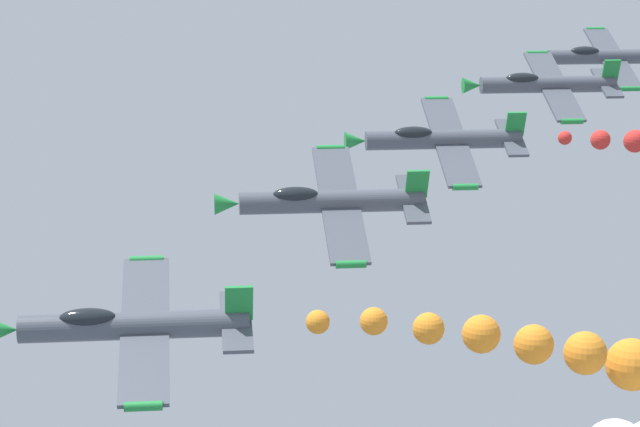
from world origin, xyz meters
TOP-DOWN VIEW (x-y plane):
  - airplane_right_inner at (-11.46, 8.77)m, footprint 9.04×10.35m
  - airplane_left_outer at (0.11, -0.42)m, footprint 8.75×10.35m
  - airplane_right_outer at (11.05, -8.16)m, footprint 8.86×10.35m
  - airplane_trailing at (21.37, -17.24)m, footprint 8.97×10.35m
  - airplane_high_slot at (32.52, -24.99)m, footprint 8.91×10.35m

SIDE VIEW (x-z plane):
  - airplane_right_inner at x=-11.46m, z-range 132.58..136.38m
  - airplane_left_outer at x=0.11m, z-range 134.64..139.16m
  - airplane_right_outer at x=11.05m, z-range 136.00..140.27m
  - airplane_trailing at x=21.37m, z-range 138.04..142.04m
  - airplane_high_slot at x=32.52m, z-range 138.72..142.87m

